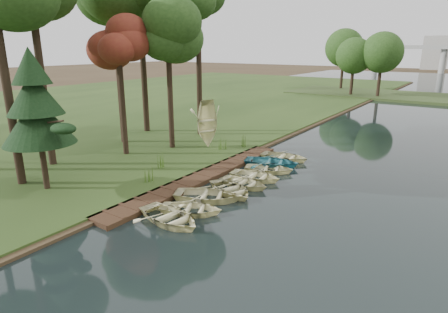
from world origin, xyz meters
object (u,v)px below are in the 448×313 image
Objects in this scene: rowboat_1 at (191,207)px; rowboat_2 at (208,194)px; rowboat_0 at (170,215)px; stored_rowboat at (207,142)px; boardwalk at (203,177)px; pine_tree at (36,106)px.

rowboat_2 is at bearing -15.09° from rowboat_1.
rowboat_0 is 3.15m from rowboat_2.
rowboat_1 is 11.89m from stored_rowboat.
boardwalk is 4.23× the size of stored_rowboat.
rowboat_2 is (-0.12, 3.15, 0.01)m from rowboat_0.
boardwalk is 6.29m from rowboat_0.
rowboat_0 is at bearing -129.90° from stored_rowboat.
pine_tree is (-1.99, -12.39, 4.27)m from stored_rowboat.
stored_rowboat is (-6.22, 8.15, 0.26)m from rowboat_2.
boardwalk is at bearing 6.53° from rowboat_1.
rowboat_2 reaches higher than boardwalk.
stored_rowboat is at bearing 12.43° from rowboat_2.
pine_tree is (-8.21, -4.24, 4.53)m from rowboat_2.
rowboat_1 is (0.18, 1.36, -0.05)m from rowboat_0.
stored_rowboat is 0.49× the size of pine_tree.
pine_tree is (-8.51, -2.45, 4.59)m from rowboat_1.
pine_tree is (-8.33, -1.09, 4.54)m from rowboat_0.
rowboat_1 is 1.82m from rowboat_2.
rowboat_2 reaches higher than rowboat_1.
rowboat_2 is 0.48× the size of pine_tree.
pine_tree is at bearing 81.42° from rowboat_1.
rowboat_1 reaches higher than boardwalk.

